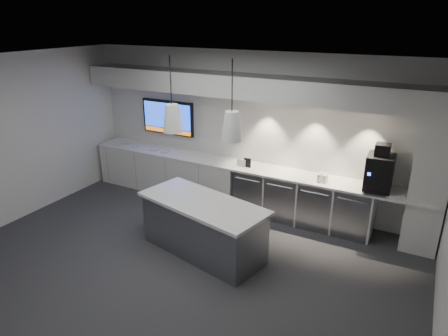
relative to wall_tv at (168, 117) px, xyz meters
The scene contains 27 objects.
floor 3.47m from the wall_tv, 52.18° to the right, with size 7.00×7.00×0.00m, color #313134.
ceiling 3.42m from the wall_tv, 52.18° to the right, with size 7.00×7.00×0.00m, color black.
wall_back 1.90m from the wall_tv, ahead, with size 7.00×7.00×0.00m, color silver.
wall_front 5.30m from the wall_tv, 68.99° to the right, with size 7.00×7.00×0.00m, color silver.
wall_left 2.92m from the wall_tv, 123.17° to the right, with size 7.00×7.00×0.00m, color silver.
back_counter 2.04m from the wall_tv, ahead, with size 6.80×0.65×0.04m, color white.
left_base_cabinets 1.17m from the wall_tv, 61.19° to the right, with size 3.30×0.63×0.86m, color silver.
fridge_unit_a 2.45m from the wall_tv, ahead, with size 0.60×0.61×0.85m, color gray.
fridge_unit_b 3.01m from the wall_tv, ahead, with size 0.60×0.61×0.85m, color gray.
fridge_unit_c 3.60m from the wall_tv, ahead, with size 0.60×0.61×0.85m, color gray.
fridge_unit_d 4.21m from the wall_tv, ahead, with size 0.60×0.61×0.85m, color gray.
backsplash 3.10m from the wall_tv, ahead, with size 4.60×0.03×1.30m, color silver.
soffit 2.09m from the wall_tv, ahead, with size 6.90×0.60×0.40m, color silver.
column 5.11m from the wall_tv, ahead, with size 0.55×0.55×2.60m, color silver.
wall_tv is the anchor object (origin of this frame).
island 3.07m from the wall_tv, 44.44° to the right, with size 2.24×1.34×0.89m.
bin 2.38m from the wall_tv, 64.32° to the right, with size 0.30×0.30×0.42m, color gray.
coffee_machine 4.38m from the wall_tv, ahead, with size 0.44×0.61×0.77m.
sign_black 2.14m from the wall_tv, ahead, with size 0.14×0.02×0.18m, color black.
sign_white 2.03m from the wall_tv, 10.52° to the right, with size 0.18×0.02×0.14m, color white.
cup_cluster 3.54m from the wall_tv, ahead, with size 0.17×0.17×0.14m, color white, non-canonical shape.
tray_a 1.18m from the wall_tv, 163.88° to the right, with size 0.16×0.16×0.03m, color #B9B9B9.
tray_b 0.95m from the wall_tv, 151.87° to the right, with size 0.16×0.16×0.03m, color #B9B9B9.
tray_c 0.74m from the wall_tv, 111.68° to the right, with size 0.16×0.16×0.03m, color #B9B9B9.
tray_d 0.75m from the wall_tv, 69.40° to the right, with size 0.16×0.16×0.03m, color #B9B9B9.
pendant_left 2.60m from the wall_tv, 52.34° to the right, with size 0.29×0.29×1.12m.
pendant_right 3.29m from the wall_tv, 38.26° to the right, with size 0.29×0.29×1.12m.
Camera 1 is at (3.06, -4.33, 3.57)m, focal length 32.00 mm.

